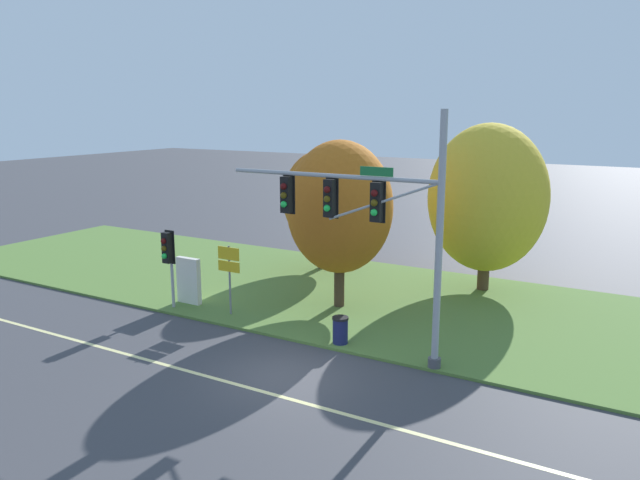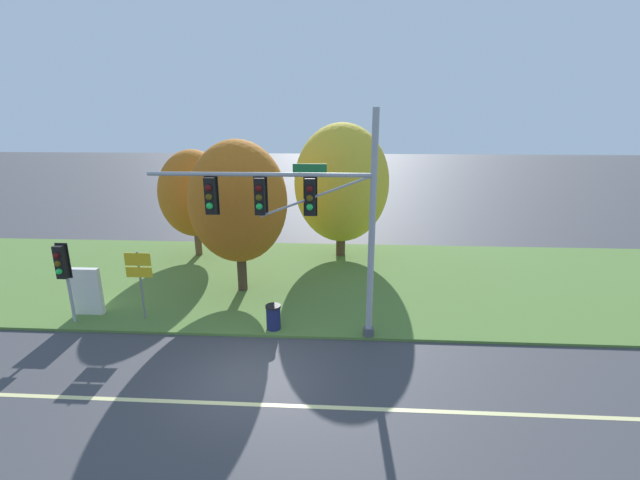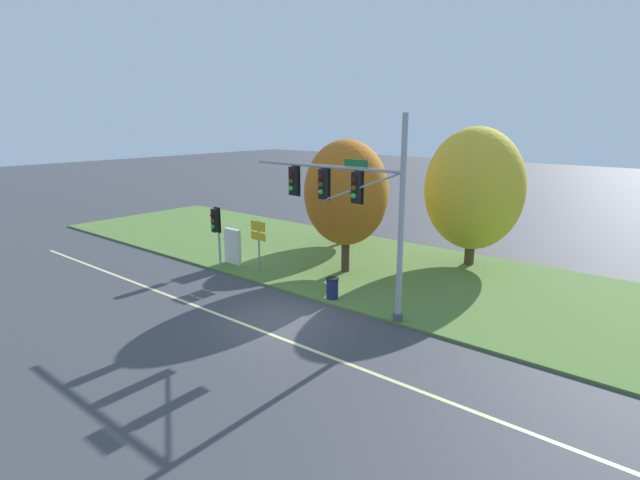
% 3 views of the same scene
% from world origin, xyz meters
% --- Properties ---
extents(ground_plane, '(160.00, 160.00, 0.00)m').
position_xyz_m(ground_plane, '(0.00, 0.00, 0.00)').
color(ground_plane, '#3D3D42').
extents(lane_stripe, '(36.00, 0.16, 0.01)m').
position_xyz_m(lane_stripe, '(0.00, -1.20, 0.00)').
color(lane_stripe, beige).
rests_on(lane_stripe, ground).
extents(grass_verge, '(48.00, 11.50, 0.10)m').
position_xyz_m(grass_verge, '(0.00, 8.25, 0.05)').
color(grass_verge, '#517533').
rests_on(grass_verge, ground).
extents(traffic_signal_mast, '(7.66, 0.49, 7.82)m').
position_xyz_m(traffic_signal_mast, '(1.49, 2.70, 4.63)').
color(traffic_signal_mast, '#9EA0A5').
rests_on(traffic_signal_mast, grass_verge).
extents(pedestrian_signal_near_kerb, '(0.46, 0.55, 3.15)m').
position_xyz_m(pedestrian_signal_near_kerb, '(-7.38, 2.92, 2.39)').
color(pedestrian_signal_near_kerb, '#9EA0A5').
rests_on(pedestrian_signal_near_kerb, grass_verge).
extents(route_sign_post, '(1.01, 0.08, 2.72)m').
position_xyz_m(route_sign_post, '(-4.85, 3.54, 1.96)').
color(route_sign_post, slate).
rests_on(route_sign_post, grass_verge).
extents(tree_nearest_road, '(3.78, 3.78, 5.86)m').
position_xyz_m(tree_nearest_road, '(-5.37, 11.48, 3.59)').
color(tree_nearest_road, brown).
rests_on(tree_nearest_road, grass_verge).
extents(tree_left_of_mast, '(4.19, 4.19, 6.66)m').
position_xyz_m(tree_left_of_mast, '(-1.71, 6.59, 4.13)').
color(tree_left_of_mast, '#423021').
rests_on(tree_left_of_mast, grass_verge).
extents(tree_behind_signpost, '(5.09, 5.09, 7.25)m').
position_xyz_m(tree_behind_signpost, '(2.64, 11.88, 4.16)').
color(tree_behind_signpost, '#4C3823').
rests_on(tree_behind_signpost, grass_verge).
extents(info_kiosk, '(1.10, 0.24, 1.90)m').
position_xyz_m(info_kiosk, '(-7.19, 3.82, 1.04)').
color(info_kiosk, silver).
rests_on(info_kiosk, grass_verge).
extents(trash_bin, '(0.56, 0.56, 0.93)m').
position_xyz_m(trash_bin, '(0.28, 3.00, 0.57)').
color(trash_bin, '#191E4C').
rests_on(trash_bin, grass_verge).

